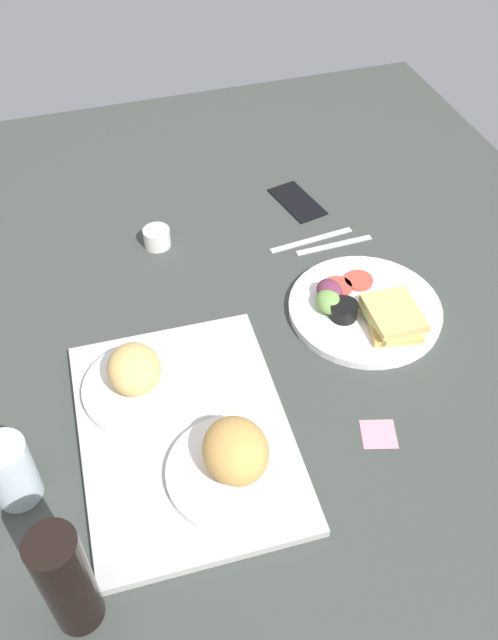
{
  "coord_description": "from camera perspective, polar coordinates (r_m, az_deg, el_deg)",
  "views": [
    {
      "loc": [
        -78.11,
        27.88,
        90.98
      ],
      "look_at": [
        2.0,
        3.0,
        4.0
      ],
      "focal_mm": 37.64,
      "sensor_mm": 36.0,
      "label": 1
    }
  ],
  "objects": [
    {
      "name": "ground_plane",
      "position": [
        1.24,
        1.6,
        -2.1
      ],
      "size": [
        190.0,
        150.0,
        3.0
      ],
      "primitive_type": "cube",
      "color": "#383D38"
    },
    {
      "name": "serving_tray",
      "position": [
        1.1,
        -5.46,
        -9.51
      ],
      "size": [
        46.06,
        34.46,
        1.6
      ],
      "primitive_type": "cube",
      "rotation": [
        0.0,
        0.0,
        -0.03
      ],
      "color": "#B2B2AD",
      "rests_on": "ground_plane"
    },
    {
      "name": "bread_plate_near",
      "position": [
        1.02,
        -1.27,
        -11.72
      ],
      "size": [
        20.04,
        20.04,
        9.14
      ],
      "color": "white",
      "rests_on": "serving_tray"
    },
    {
      "name": "bread_plate_far",
      "position": [
        1.13,
        -9.46,
        -4.85
      ],
      "size": [
        19.68,
        19.68,
        8.36
      ],
      "color": "white",
      "rests_on": "serving_tray"
    },
    {
      "name": "plate_with_salad",
      "position": [
        1.28,
        9.82,
        0.98
      ],
      "size": [
        29.03,
        29.03,
        5.4
      ],
      "color": "white",
      "rests_on": "ground_plane"
    },
    {
      "name": "drinking_glass",
      "position": [
        1.05,
        -19.62,
        -12.03
      ],
      "size": [
        7.02,
        7.02,
        12.02
      ],
      "primitive_type": "cylinder",
      "color": "silver",
      "rests_on": "ground_plane"
    },
    {
      "name": "soda_bottle",
      "position": [
        0.91,
        -15.26,
        -20.61
      ],
      "size": [
        6.4,
        6.4,
        20.05
      ],
      "primitive_type": "cylinder",
      "color": "black",
      "rests_on": "ground_plane"
    },
    {
      "name": "espresso_cup",
      "position": [
        1.43,
        -7.84,
        6.96
      ],
      "size": [
        5.6,
        5.6,
        4.0
      ],
      "primitive_type": "cylinder",
      "color": "silver",
      "rests_on": "ground_plane"
    },
    {
      "name": "fork",
      "position": [
        1.43,
        7.26,
        6.37
      ],
      "size": [
        1.89,
        17.03,
        0.5
      ],
      "primitive_type": "cube",
      "rotation": [
        0.0,
        0.0,
        1.6
      ],
      "color": "#B7B7BC",
      "rests_on": "ground_plane"
    },
    {
      "name": "knife",
      "position": [
        1.44,
        5.33,
        6.81
      ],
      "size": [
        3.31,
        19.04,
        0.5
      ],
      "primitive_type": "cube",
      "rotation": [
        0.0,
        0.0,
        1.67
      ],
      "color": "#B7B7BC",
      "rests_on": "ground_plane"
    },
    {
      "name": "cell_phone",
      "position": [
        1.55,
        4.11,
        10.06
      ],
      "size": [
        15.62,
        10.14,
        0.8
      ],
      "primitive_type": "cube",
      "rotation": [
        0.0,
        0.0,
        0.22
      ],
      "color": "black",
      "rests_on": "ground_plane"
    },
    {
      "name": "sticky_note",
      "position": [
        1.12,
        10.97,
        -9.49
      ],
      "size": [
        6.92,
        6.92,
        0.12
      ],
      "primitive_type": "cube",
      "rotation": [
        0.0,
        0.0,
        -0.28
      ],
      "color": "pink",
      "rests_on": "ground_plane"
    }
  ]
}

